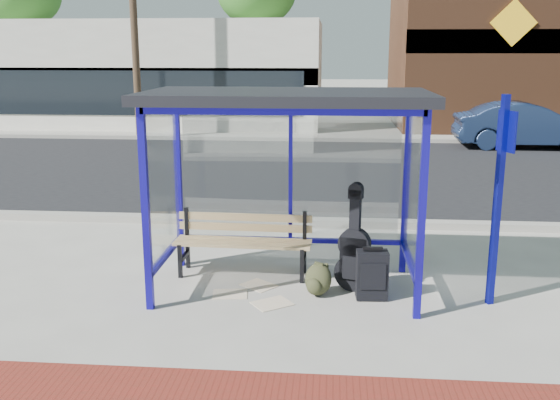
# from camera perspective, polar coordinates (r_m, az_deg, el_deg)

# --- Properties ---
(ground) EXTENTS (120.00, 120.00, 0.00)m
(ground) POSITION_cam_1_polar(r_m,az_deg,el_deg) (7.82, 0.56, -8.08)
(ground) COLOR #B2ADA0
(ground) RESTS_ON ground
(curb_near) EXTENTS (60.00, 0.25, 0.12)m
(curb_near) POSITION_cam_1_polar(r_m,az_deg,el_deg) (10.55, 1.74, -2.01)
(curb_near) COLOR gray
(curb_near) RESTS_ON ground
(street_asphalt) EXTENTS (60.00, 10.00, 0.00)m
(street_asphalt) POSITION_cam_1_polar(r_m,az_deg,el_deg) (15.53, 2.77, 2.79)
(street_asphalt) COLOR black
(street_asphalt) RESTS_ON ground
(curb_far) EXTENTS (60.00, 0.25, 0.12)m
(curb_far) POSITION_cam_1_polar(r_m,az_deg,el_deg) (20.55, 3.31, 5.56)
(curb_far) COLOR gray
(curb_far) RESTS_ON ground
(far_sidewalk) EXTENTS (60.00, 4.00, 0.01)m
(far_sidewalk) POSITION_cam_1_polar(r_m,az_deg,el_deg) (22.44, 3.44, 6.08)
(far_sidewalk) COLOR #B2ADA0
(far_sidewalk) RESTS_ON ground
(bus_shelter) EXTENTS (3.30, 1.80, 2.42)m
(bus_shelter) POSITION_cam_1_polar(r_m,az_deg,el_deg) (7.39, 0.64, 7.25)
(bus_shelter) COLOR #150E9B
(bus_shelter) RESTS_ON ground
(storefront_white) EXTENTS (18.00, 6.04, 4.00)m
(storefront_white) POSITION_cam_1_polar(r_m,az_deg,el_deg) (26.99, -16.17, 11.07)
(storefront_white) COLOR silver
(storefront_white) RESTS_ON ground
(storefront_brown) EXTENTS (10.00, 7.08, 6.40)m
(storefront_brown) POSITION_cam_1_polar(r_m,az_deg,el_deg) (26.81, 21.60, 13.23)
(storefront_brown) COLOR #59331E
(storefront_brown) RESTS_ON ground
(utility_pole_west) EXTENTS (1.60, 0.24, 8.00)m
(utility_pole_west) POSITION_cam_1_polar(r_m,az_deg,el_deg) (21.70, -13.26, 16.37)
(utility_pole_west) COLOR #4C3826
(utility_pole_west) RESTS_ON ground
(bench) EXTENTS (1.80, 0.49, 0.84)m
(bench) POSITION_cam_1_polar(r_m,az_deg,el_deg) (8.19, -3.36, -3.57)
(bench) COLOR black
(bench) RESTS_ON ground
(guitar_bag) EXTENTS (0.48, 0.26, 1.27)m
(guitar_bag) POSITION_cam_1_polar(r_m,az_deg,el_deg) (7.66, 6.80, -4.93)
(guitar_bag) COLOR black
(guitar_bag) RESTS_ON ground
(suitcase) EXTENTS (0.38, 0.26, 0.64)m
(suitcase) POSITION_cam_1_polar(r_m,az_deg,el_deg) (7.49, 8.41, -6.79)
(suitcase) COLOR black
(suitcase) RESTS_ON ground
(backpack) EXTENTS (0.40, 0.38, 0.40)m
(backpack) POSITION_cam_1_polar(r_m,az_deg,el_deg) (7.56, 3.46, -7.33)
(backpack) COLOR #2D2F1A
(backpack) RESTS_ON ground
(sign_post) EXTENTS (0.16, 0.28, 2.42)m
(sign_post) POSITION_cam_1_polar(r_m,az_deg,el_deg) (7.39, 19.40, 0.89)
(sign_post) COLOR #0C0F87
(sign_post) RESTS_ON ground
(newspaper_a) EXTENTS (0.45, 0.38, 0.01)m
(newspaper_a) POSITION_cam_1_polar(r_m,az_deg,el_deg) (7.66, -4.59, -8.57)
(newspaper_a) COLOR white
(newspaper_a) RESTS_ON ground
(newspaper_b) EXTENTS (0.54, 0.52, 0.01)m
(newspaper_b) POSITION_cam_1_polar(r_m,az_deg,el_deg) (7.36, -0.72, -9.45)
(newspaper_b) COLOR white
(newspaper_b) RESTS_ON ground
(newspaper_c) EXTENTS (0.51, 0.50, 0.01)m
(newspaper_c) POSITION_cam_1_polar(r_m,az_deg,el_deg) (7.91, -1.93, -7.81)
(newspaper_c) COLOR white
(newspaper_c) RESTS_ON ground
(parked_car) EXTENTS (4.22, 1.53, 1.38)m
(parked_car) POSITION_cam_1_polar(r_m,az_deg,el_deg) (20.38, 21.59, 6.37)
(parked_car) COLOR #192848
(parked_car) RESTS_ON ground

